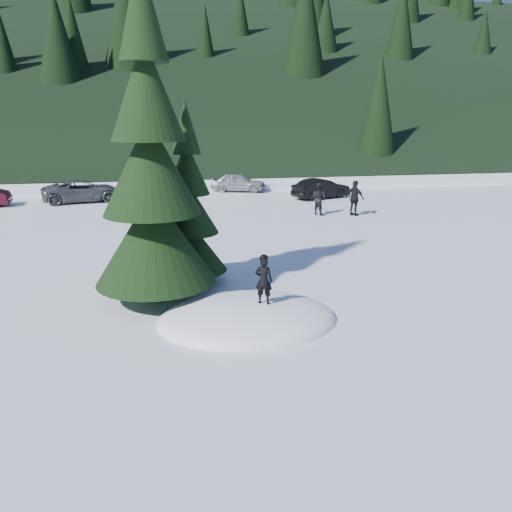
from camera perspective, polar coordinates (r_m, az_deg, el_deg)
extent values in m
plane|color=white|center=(12.49, -0.94, -7.32)|extent=(200.00, 200.00, 0.00)
ellipsoid|color=white|center=(12.49, -0.94, -7.32)|extent=(4.48, 3.52, 0.96)
cylinder|color=black|center=(13.79, -11.31, -2.29)|extent=(0.38, 0.38, 1.40)
cone|color=black|center=(13.50, -11.55, 2.12)|extent=(3.20, 3.20, 2.46)
cone|color=black|center=(13.20, -11.99, 10.00)|extent=(2.54, 2.54, 2.46)
cone|color=black|center=(13.15, -12.47, 18.08)|extent=(1.88, 1.88, 2.46)
cone|color=black|center=(13.37, -12.99, 26.05)|extent=(1.22, 1.22, 2.46)
cylinder|color=black|center=(15.20, -7.48, -1.21)|extent=(0.26, 0.26, 1.00)
cone|color=black|center=(15.02, -7.57, 1.19)|extent=(2.20, 2.20, 1.52)
cone|color=black|center=(14.78, -7.73, 5.51)|extent=(1.75, 1.75, 1.52)
cone|color=black|center=(14.62, -7.90, 9.95)|extent=(1.29, 1.29, 1.52)
cone|color=black|center=(14.56, -8.07, 14.46)|extent=(0.84, 0.84, 1.52)
imported|color=black|center=(12.05, 0.89, -2.81)|extent=(0.50, 0.43, 1.16)
imported|color=black|center=(25.82, 7.23, 6.52)|extent=(0.96, 1.02, 1.66)
imported|color=black|center=(25.82, 11.22, 6.50)|extent=(0.97, 1.11, 1.79)
imported|color=#484B4F|center=(31.34, -19.15, 7.04)|extent=(4.96, 3.01, 1.28)
imported|color=black|center=(33.89, -10.79, 8.21)|extent=(4.72, 2.98, 1.27)
imported|color=gray|center=(33.79, -2.02, 8.42)|extent=(3.92, 2.62, 1.24)
imported|color=black|center=(31.13, 7.45, 7.65)|extent=(3.90, 2.50, 1.22)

